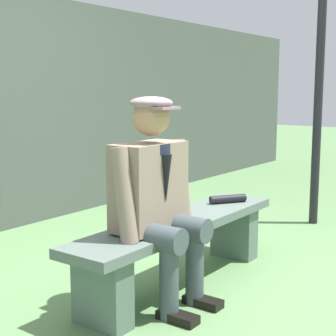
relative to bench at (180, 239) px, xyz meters
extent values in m
plane|color=#5A814E|center=(0.00, 0.00, -0.31)|extent=(30.00, 30.00, 0.00)
cube|color=#57665F|center=(0.00, 0.00, 0.11)|extent=(1.84, 0.39, 0.06)
cube|color=#52685D|center=(-0.73, 0.00, -0.12)|extent=(0.15, 0.33, 0.39)
cube|color=#52685D|center=(0.73, 0.00, -0.12)|extent=(0.15, 0.33, 0.39)
cube|color=gray|center=(0.32, 0.00, 0.40)|extent=(0.47, 0.24, 0.51)
cylinder|color=#1E2338|center=(0.32, 0.00, 0.63)|extent=(0.26, 0.26, 0.06)
cone|color=black|center=(0.32, 0.13, 0.46)|extent=(0.07, 0.07, 0.28)
sphere|color=tan|center=(0.32, 0.02, 0.81)|extent=(0.22, 0.22, 0.22)
ellipsoid|color=gray|center=(0.32, 0.02, 0.89)|extent=(0.25, 0.25, 0.08)
cube|color=gray|center=(0.32, 0.12, 0.86)|extent=(0.17, 0.10, 0.02)
cylinder|color=#3F4B50|center=(0.19, 0.12, 0.15)|extent=(0.15, 0.41, 0.15)
cylinder|color=#3F4B50|center=(0.19, 0.24, -0.08)|extent=(0.11, 0.11, 0.46)
cube|color=black|center=(0.19, 0.30, -0.29)|extent=(0.10, 0.24, 0.05)
cylinder|color=gray|center=(0.05, 0.04, 0.39)|extent=(0.11, 0.17, 0.54)
cylinder|color=#3F4B50|center=(0.45, 0.12, 0.15)|extent=(0.15, 0.41, 0.15)
cylinder|color=#3F4B50|center=(0.45, 0.24, -0.08)|extent=(0.11, 0.11, 0.46)
cube|color=black|center=(0.45, 0.30, -0.29)|extent=(0.10, 0.24, 0.05)
cylinder|color=gray|center=(0.59, 0.04, 0.39)|extent=(0.11, 0.18, 0.54)
cylinder|color=black|center=(-0.60, 0.01, 0.17)|extent=(0.27, 0.21, 0.06)
cylinder|color=black|center=(-2.08, 0.13, 1.09)|extent=(0.08, 0.08, 2.80)
camera|label=1|loc=(2.65, 1.85, 0.96)|focal=54.90mm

